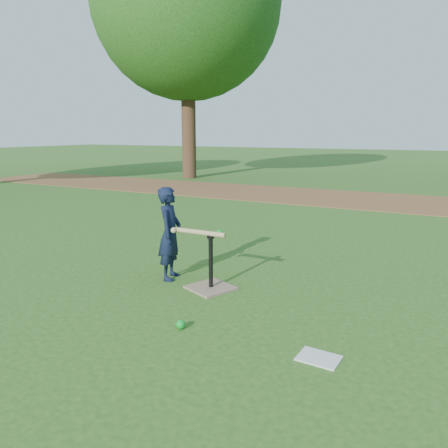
% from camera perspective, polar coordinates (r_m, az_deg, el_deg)
% --- Properties ---
extents(ground, '(80.00, 80.00, 0.00)m').
position_cam_1_polar(ground, '(4.57, -7.53, -9.20)').
color(ground, '#285116').
rests_on(ground, ground).
extents(dirt_strip, '(24.00, 3.00, 0.01)m').
position_cam_1_polar(dirt_strip, '(11.36, 14.80, 3.29)').
color(dirt_strip, brown).
rests_on(dirt_strip, ground).
extents(child, '(0.36, 0.44, 1.05)m').
position_cam_1_polar(child, '(4.92, -7.06, -1.24)').
color(child, black).
rests_on(child, ground).
extents(wiffle_ball_ground, '(0.08, 0.08, 0.08)m').
position_cam_1_polar(wiffle_ball_ground, '(3.82, -5.66, -12.91)').
color(wiffle_ball_ground, '#0C8E24').
rests_on(wiffle_ball_ground, ground).
extents(clipboard, '(0.31, 0.25, 0.01)m').
position_cam_1_polar(clipboard, '(3.44, 12.28, -16.73)').
color(clipboard, silver).
rests_on(clipboard, ground).
extents(batting_tee, '(0.56, 0.56, 0.61)m').
position_cam_1_polar(batting_tee, '(4.67, -1.72, -7.17)').
color(batting_tee, '#886D56').
rests_on(batting_tee, ground).
extents(swing_action, '(0.63, 0.22, 0.08)m').
position_cam_1_polar(swing_action, '(4.59, -3.02, -1.09)').
color(swing_action, tan).
rests_on(swing_action, ground).
extents(tree_left, '(6.40, 6.40, 9.08)m').
position_cam_1_polar(tree_left, '(16.46, -4.89, 26.79)').
color(tree_left, '#382316').
rests_on(tree_left, ground).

